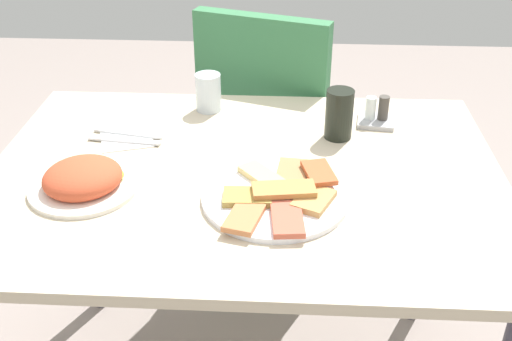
{
  "coord_description": "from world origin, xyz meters",
  "views": [
    {
      "loc": [
        0.09,
        -1.18,
        1.44
      ],
      "look_at": [
        0.03,
        -0.04,
        0.77
      ],
      "focal_mm": 43.69,
      "sensor_mm": 36.0,
      "label": 1
    }
  ],
  "objects_px": {
    "soda_can": "(339,114)",
    "fork": "(125,140)",
    "salad_plate_greens": "(83,180)",
    "spoon": "(128,133)",
    "pide_platter": "(277,196)",
    "paper_napkin": "(127,138)",
    "condiment_caddy": "(376,115)",
    "dining_chair": "(273,128)",
    "drinking_glass": "(208,92)",
    "dining_table": "(245,203)"
  },
  "relations": [
    {
      "from": "soda_can",
      "to": "paper_napkin",
      "type": "relative_size",
      "value": 1.01
    },
    {
      "from": "pide_platter",
      "to": "paper_napkin",
      "type": "bearing_deg",
      "value": 145.67
    },
    {
      "from": "paper_napkin",
      "to": "spoon",
      "type": "xyz_separation_m",
      "value": [
        0.0,
        0.02,
        0.0
      ]
    },
    {
      "from": "dining_table",
      "to": "fork",
      "type": "relative_size",
      "value": 6.39
    },
    {
      "from": "pide_platter",
      "to": "soda_can",
      "type": "relative_size",
      "value": 2.46
    },
    {
      "from": "soda_can",
      "to": "spoon",
      "type": "relative_size",
      "value": 0.69
    },
    {
      "from": "pide_platter",
      "to": "spoon",
      "type": "height_order",
      "value": "pide_platter"
    },
    {
      "from": "dining_chair",
      "to": "salad_plate_greens",
      "type": "distance_m",
      "value": 0.83
    },
    {
      "from": "dining_table",
      "to": "soda_can",
      "type": "bearing_deg",
      "value": 39.54
    },
    {
      "from": "paper_napkin",
      "to": "pide_platter",
      "type": "bearing_deg",
      "value": -34.33
    },
    {
      "from": "salad_plate_greens",
      "to": "condiment_caddy",
      "type": "relative_size",
      "value": 2.28
    },
    {
      "from": "dining_chair",
      "to": "soda_can",
      "type": "relative_size",
      "value": 7.67
    },
    {
      "from": "paper_napkin",
      "to": "fork",
      "type": "height_order",
      "value": "fork"
    },
    {
      "from": "dining_chair",
      "to": "soda_can",
      "type": "height_order",
      "value": "dining_chair"
    },
    {
      "from": "dining_chair",
      "to": "fork",
      "type": "bearing_deg",
      "value": -124.94
    },
    {
      "from": "paper_napkin",
      "to": "fork",
      "type": "relative_size",
      "value": 0.68
    },
    {
      "from": "soda_can",
      "to": "fork",
      "type": "height_order",
      "value": "soda_can"
    },
    {
      "from": "fork",
      "to": "dining_table",
      "type": "bearing_deg",
      "value": -15.27
    },
    {
      "from": "paper_napkin",
      "to": "drinking_glass",
      "type": "bearing_deg",
      "value": 44.44
    },
    {
      "from": "drinking_glass",
      "to": "spoon",
      "type": "distance_m",
      "value": 0.24
    },
    {
      "from": "dining_chair",
      "to": "drinking_glass",
      "type": "bearing_deg",
      "value": -118.81
    },
    {
      "from": "pide_platter",
      "to": "soda_can",
      "type": "distance_m",
      "value": 0.33
    },
    {
      "from": "paper_napkin",
      "to": "salad_plate_greens",
      "type": "bearing_deg",
      "value": -98.71
    },
    {
      "from": "salad_plate_greens",
      "to": "drinking_glass",
      "type": "height_order",
      "value": "drinking_glass"
    },
    {
      "from": "soda_can",
      "to": "fork",
      "type": "bearing_deg",
      "value": -173.78
    },
    {
      "from": "salad_plate_greens",
      "to": "fork",
      "type": "distance_m",
      "value": 0.22
    },
    {
      "from": "pide_platter",
      "to": "fork",
      "type": "relative_size",
      "value": 1.68
    },
    {
      "from": "paper_napkin",
      "to": "soda_can",
      "type": "bearing_deg",
      "value": 4.22
    },
    {
      "from": "spoon",
      "to": "paper_napkin",
      "type": "bearing_deg",
      "value": -78.61
    },
    {
      "from": "spoon",
      "to": "condiment_caddy",
      "type": "bearing_deg",
      "value": 20.78
    },
    {
      "from": "spoon",
      "to": "condiment_caddy",
      "type": "xyz_separation_m",
      "value": [
        0.61,
        0.1,
        0.02
      ]
    },
    {
      "from": "dining_table",
      "to": "salad_plate_greens",
      "type": "relative_size",
      "value": 4.95
    },
    {
      "from": "pide_platter",
      "to": "dining_chair",
      "type": "bearing_deg",
      "value": 92.22
    },
    {
      "from": "fork",
      "to": "condiment_caddy",
      "type": "relative_size",
      "value": 1.77
    },
    {
      "from": "fork",
      "to": "spoon",
      "type": "height_order",
      "value": "same"
    },
    {
      "from": "salad_plate_greens",
      "to": "spoon",
      "type": "bearing_deg",
      "value": 81.92
    },
    {
      "from": "soda_can",
      "to": "condiment_caddy",
      "type": "bearing_deg",
      "value": 38.92
    },
    {
      "from": "dining_table",
      "to": "condiment_caddy",
      "type": "bearing_deg",
      "value": 39.34
    },
    {
      "from": "spoon",
      "to": "soda_can",
      "type": "bearing_deg",
      "value": 13.59
    },
    {
      "from": "dining_table",
      "to": "drinking_glass",
      "type": "distance_m",
      "value": 0.36
    },
    {
      "from": "pide_platter",
      "to": "drinking_glass",
      "type": "relative_size",
      "value": 3.03
    },
    {
      "from": "dining_table",
      "to": "paper_napkin",
      "type": "bearing_deg",
      "value": 154.75
    },
    {
      "from": "drinking_glass",
      "to": "pide_platter",
      "type": "bearing_deg",
      "value": -66.03
    },
    {
      "from": "dining_chair",
      "to": "condiment_caddy",
      "type": "relative_size",
      "value": 9.27
    },
    {
      "from": "drinking_glass",
      "to": "paper_napkin",
      "type": "xyz_separation_m",
      "value": [
        -0.18,
        -0.18,
        -0.05
      ]
    },
    {
      "from": "soda_can",
      "to": "spoon",
      "type": "xyz_separation_m",
      "value": [
        -0.51,
        -0.02,
        -0.06
      ]
    },
    {
      "from": "dining_chair",
      "to": "fork",
      "type": "relative_size",
      "value": 5.25
    },
    {
      "from": "drinking_glass",
      "to": "paper_napkin",
      "type": "height_order",
      "value": "drinking_glass"
    },
    {
      "from": "drinking_glass",
      "to": "condiment_caddy",
      "type": "xyz_separation_m",
      "value": [
        0.43,
        -0.06,
        -0.03
      ]
    },
    {
      "from": "soda_can",
      "to": "fork",
      "type": "xyz_separation_m",
      "value": [
        -0.51,
        -0.06,
        -0.06
      ]
    }
  ]
}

